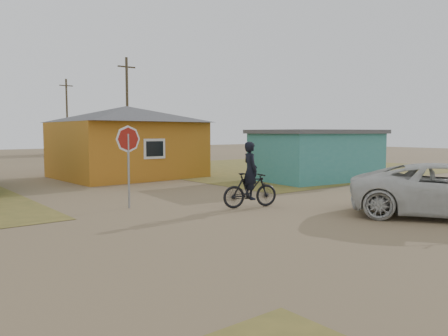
# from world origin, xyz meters

# --- Properties ---
(ground) EXTENTS (120.00, 120.00, 0.00)m
(ground) POSITION_xyz_m (0.00, 0.00, 0.00)
(ground) COLOR olive
(grass_ne) EXTENTS (20.00, 18.00, 0.00)m
(grass_ne) POSITION_xyz_m (14.00, 13.00, 0.01)
(grass_ne) COLOR olive
(grass_ne) RESTS_ON ground
(house_yellow) EXTENTS (7.72, 6.76, 3.90)m
(house_yellow) POSITION_xyz_m (2.50, 14.00, 2.00)
(house_yellow) COLOR #BB711C
(house_yellow) RESTS_ON ground
(shed_turquoise) EXTENTS (6.71, 4.93, 2.60)m
(shed_turquoise) POSITION_xyz_m (9.50, 6.50, 1.31)
(shed_turquoise) COLOR teal
(shed_turquoise) RESTS_ON ground
(house_beige_east) EXTENTS (6.95, 6.05, 3.60)m
(house_beige_east) POSITION_xyz_m (10.00, 40.00, 1.86)
(house_beige_east) COLOR tan
(house_beige_east) RESTS_ON ground
(utility_pole_near) EXTENTS (1.40, 0.20, 8.00)m
(utility_pole_near) POSITION_xyz_m (6.50, 22.00, 4.14)
(utility_pole_near) COLOR #483E2B
(utility_pole_near) RESTS_ON ground
(utility_pole_far) EXTENTS (1.40, 0.20, 8.00)m
(utility_pole_far) POSITION_xyz_m (7.50, 38.00, 4.14)
(utility_pole_far) COLOR #483E2B
(utility_pole_far) RESTS_ON ground
(stop_sign) EXTENTS (0.85, 0.31, 2.69)m
(stop_sign) POSITION_xyz_m (-1.96, 4.81, 1.96)
(stop_sign) COLOR gray
(stop_sign) RESTS_ON ground
(cyclist) EXTENTS (1.99, 1.08, 2.17)m
(cyclist) POSITION_xyz_m (1.21, 2.43, 0.79)
(cyclist) COLOR black
(cyclist) RESTS_ON ground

